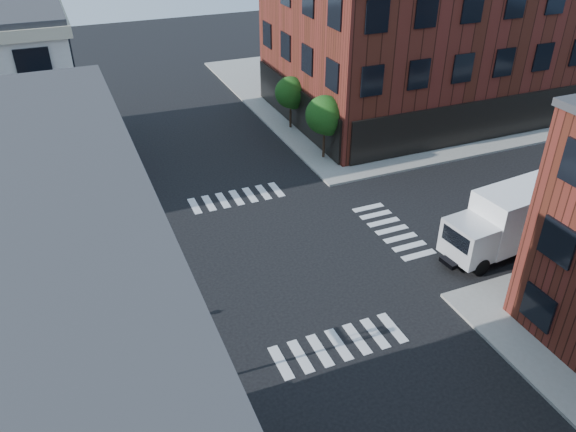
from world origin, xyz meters
The scene contains 8 objects.
ground centered at (0.00, 0.00, 0.00)m, with size 120.00×120.00×0.00m, color black.
sidewalk_ne centered at (21.00, 21.00, 0.07)m, with size 30.00×30.00×0.15m, color gray.
building_ne centered at (20.50, 16.00, 6.00)m, with size 25.00×16.00×12.00m, color #431A10.
tree_near centered at (7.56, 9.98, 3.16)m, with size 2.69×2.69×4.49m.
tree_far centered at (7.56, 15.98, 2.87)m, with size 2.43×2.43×4.07m.
signal_pole centered at (-6.72, -6.68, 2.86)m, with size 1.29×1.24×4.60m.
box_truck centered at (11.74, -3.98, 1.85)m, with size 8.02×3.13×3.56m.
traffic_cone centered at (-5.18, -2.87, 0.33)m, with size 0.43×0.43×0.69m.
Camera 1 is at (-8.91, -22.53, 17.34)m, focal length 35.00 mm.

